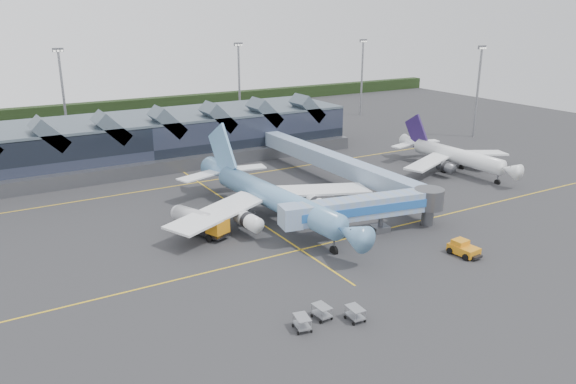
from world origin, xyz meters
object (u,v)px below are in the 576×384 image
main_airliner (271,196)px  jet_bridge (375,207)px  regional_jet (453,155)px  pushback_tug (463,249)px  fuel_truck (198,221)px

main_airliner → jet_bridge: (10.22, -11.87, 0.10)m
regional_jet → pushback_tug: size_ratio=6.58×
main_airliner → fuel_truck: bearing=171.8°
regional_jet → jet_bridge: (-34.45, -18.00, 0.74)m
regional_jet → pushback_tug: regional_jet is taller
main_airliner → pushback_tug: (15.46, -23.82, -2.98)m
fuel_truck → pushback_tug: 36.47m
main_airliner → jet_bridge: size_ratio=1.61×
regional_jet → fuel_truck: bearing=-176.0°
regional_jet → fuel_truck: (-56.15, -5.40, -1.26)m
main_airliner → jet_bridge: bearing=-53.9°
main_airliner → jet_bridge: main_airliner is taller
main_airliner → fuel_truck: 11.66m
fuel_truck → jet_bridge: bearing=-52.0°
fuel_truck → regional_jet: bearing=-16.4°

